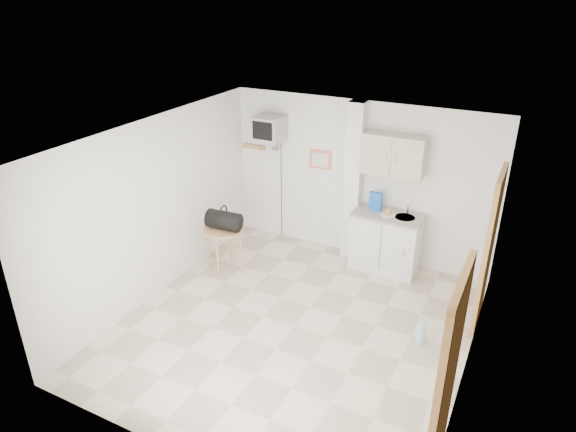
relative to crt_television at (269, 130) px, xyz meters
The scene contains 7 objects.
ground 3.15m from the crt_television, 54.36° to the right, with size 4.50×4.50×0.00m, color beige.
room_envelope 2.60m from the crt_television, 48.84° to the right, with size 4.24×4.54×2.55m.
kitchenette 2.32m from the crt_television, ahead, with size 1.03×0.58×2.10m.
crt_television is the anchor object (origin of this frame).
round_table 1.80m from the crt_television, 95.94° to the right, with size 0.61×0.61×0.72m.
duffel_bag 1.64m from the crt_television, 94.75° to the right, with size 0.52×0.31×0.38m.
water_bottle 3.83m from the crt_television, 28.33° to the right, with size 0.11×0.11×0.34m.
Camera 1 is at (2.38, -4.86, 4.10)m, focal length 32.00 mm.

